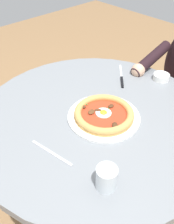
{
  "coord_description": "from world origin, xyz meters",
  "views": [
    {
      "loc": [
        -0.54,
        0.55,
        1.38
      ],
      "look_at": [
        0.03,
        0.01,
        0.72
      ],
      "focal_mm": 39.62,
      "sensor_mm": 36.0,
      "label": 1
    }
  ],
  "objects_px": {
    "dining_table": "(94,142)",
    "pizza_on_plate": "(104,114)",
    "steak_knife": "(122,79)",
    "ramekin_capers": "(161,77)",
    "water_glass": "(106,179)",
    "fork_utensil": "(51,153)"
  },
  "relations": [
    {
      "from": "dining_table",
      "to": "steak_knife",
      "type": "bearing_deg",
      "value": -70.65
    },
    {
      "from": "dining_table",
      "to": "water_glass",
      "type": "xyz_separation_m",
      "value": [
        -0.26,
        0.21,
        0.2
      ]
    },
    {
      "from": "steak_knife",
      "to": "ramekin_capers",
      "type": "distance_m",
      "value": 0.19
    },
    {
      "from": "dining_table",
      "to": "steak_knife",
      "type": "distance_m",
      "value": 0.35
    },
    {
      "from": "water_glass",
      "to": "ramekin_capers",
      "type": "height_order",
      "value": "water_glass"
    },
    {
      "from": "fork_utensil",
      "to": "water_glass",
      "type": "bearing_deg",
      "value": -169.11
    },
    {
      "from": "steak_knife",
      "to": "pizza_on_plate",
      "type": "bearing_deg",
      "value": 117.07
    },
    {
      "from": "pizza_on_plate",
      "to": "ramekin_capers",
      "type": "distance_m",
      "value": 0.41
    },
    {
      "from": "water_glass",
      "to": "steak_knife",
      "type": "xyz_separation_m",
      "value": [
        0.36,
        -0.5,
        -0.03
      ]
    },
    {
      "from": "pizza_on_plate",
      "to": "ramekin_capers",
      "type": "height_order",
      "value": "pizza_on_plate"
    },
    {
      "from": "steak_knife",
      "to": "fork_utensil",
      "type": "height_order",
      "value": "steak_knife"
    },
    {
      "from": "ramekin_capers",
      "to": "fork_utensil",
      "type": "distance_m",
      "value": 0.68
    },
    {
      "from": "water_glass",
      "to": "ramekin_capers",
      "type": "distance_m",
      "value": 0.68
    },
    {
      "from": "fork_utensil",
      "to": "dining_table",
      "type": "bearing_deg",
      "value": -80.04
    },
    {
      "from": "dining_table",
      "to": "pizza_on_plate",
      "type": "relative_size",
      "value": 3.36
    },
    {
      "from": "pizza_on_plate",
      "to": "steak_knife",
      "type": "relative_size",
      "value": 1.77
    },
    {
      "from": "pizza_on_plate",
      "to": "ramekin_capers",
      "type": "relative_size",
      "value": 3.73
    },
    {
      "from": "pizza_on_plate",
      "to": "steak_knife",
      "type": "height_order",
      "value": "pizza_on_plate"
    },
    {
      "from": "ramekin_capers",
      "to": "fork_utensil",
      "type": "xyz_separation_m",
      "value": [
        -0.01,
        0.68,
        -0.01
      ]
    },
    {
      "from": "dining_table",
      "to": "fork_utensil",
      "type": "distance_m",
      "value": 0.31
    },
    {
      "from": "dining_table",
      "to": "fork_utensil",
      "type": "height_order",
      "value": "fork_utensil"
    },
    {
      "from": "ramekin_capers",
      "to": "pizza_on_plate",
      "type": "bearing_deg",
      "value": 90.99
    }
  ]
}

